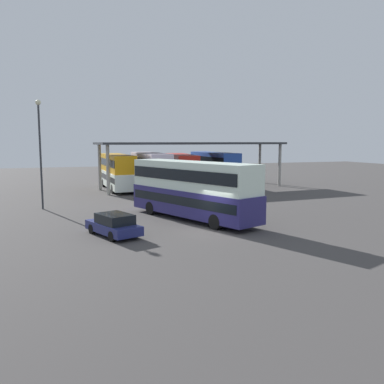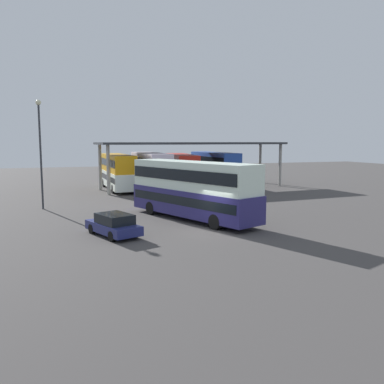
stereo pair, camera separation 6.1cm
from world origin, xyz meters
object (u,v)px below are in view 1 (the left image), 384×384
at_px(double_decker_near_canopy, 117,170).
at_px(lamppost_tall, 40,142).
at_px(double_decker_end_of_row, 214,167).
at_px(double_decker_mid_row, 150,170).
at_px(double_decker_main, 192,188).
at_px(parked_hatchback, 114,225).
at_px(double_decker_far_right, 181,169).

relative_size(double_decker_near_canopy, lamppost_tall, 1.26).
xyz_separation_m(double_decker_near_canopy, double_decker_end_of_row, (12.41, 0.35, 0.06)).
bearing_deg(double_decker_mid_row, lamppost_tall, 127.25).
height_order(double_decker_main, lamppost_tall, lamppost_tall).
bearing_deg(double_decker_main, parked_hatchback, 97.38).
bearing_deg(double_decker_end_of_row, double_decker_far_right, 93.05).
bearing_deg(double_decker_far_right, lamppost_tall, 134.35).
xyz_separation_m(double_decker_near_canopy, double_decker_far_right, (7.82, -0.06, -0.03)).
height_order(double_decker_near_canopy, double_decker_far_right, double_decker_near_canopy).
bearing_deg(double_decker_far_right, double_decker_main, 172.35).
bearing_deg(lamppost_tall, double_decker_main, -39.75).
relative_size(double_decker_main, double_decker_far_right, 1.01).
distance_m(parked_hatchback, double_decker_end_of_row, 29.00).
xyz_separation_m(double_decker_main, double_decker_near_canopy, (-2.04, 20.13, -0.04)).
bearing_deg(double_decker_near_canopy, parked_hatchback, 169.41).
bearing_deg(double_decker_end_of_row, double_decker_mid_row, 106.94).
distance_m(double_decker_mid_row, double_decker_far_right, 5.27).
relative_size(double_decker_near_canopy, double_decker_far_right, 0.98).
height_order(double_decker_far_right, double_decker_end_of_row, double_decker_end_of_row).
bearing_deg(parked_hatchback, double_decker_far_right, -46.71).
xyz_separation_m(double_decker_mid_row, double_decker_far_right, (4.51, 2.72, -0.15)).
bearing_deg(parked_hatchback, double_decker_mid_row, -39.42).
distance_m(double_decker_near_canopy, double_decker_mid_row, 4.32).
bearing_deg(double_decker_far_right, parked_hatchback, 161.38).
bearing_deg(parked_hatchback, double_decker_main, -81.43).
height_order(double_decker_main, double_decker_end_of_row, double_decker_end_of_row).
bearing_deg(double_decker_mid_row, double_decker_far_right, -59.41).
bearing_deg(double_decker_far_right, double_decker_end_of_row, -76.53).
height_order(double_decker_main, double_decker_far_right, double_decker_main).
bearing_deg(parked_hatchback, double_decker_near_canopy, -29.62).
xyz_separation_m(double_decker_near_canopy, lamppost_tall, (-8.16, -11.64, 3.29)).
distance_m(double_decker_main, double_decker_end_of_row, 22.95).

